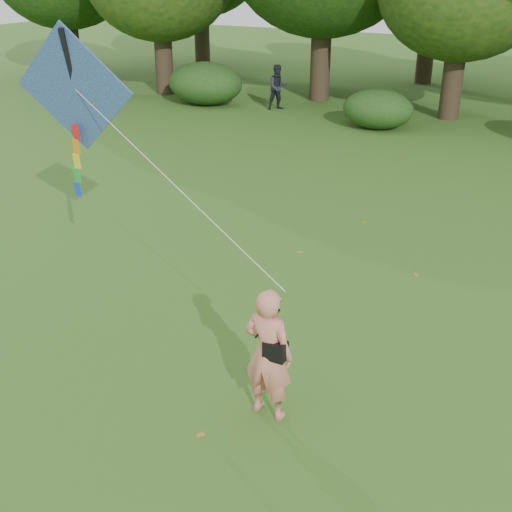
% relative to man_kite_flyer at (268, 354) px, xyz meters
% --- Properties ---
extents(ground, '(100.00, 100.00, 0.00)m').
position_rel_man_kite_flyer_xyz_m(ground, '(-0.01, -0.32, -0.97)').
color(ground, '#265114').
rests_on(ground, ground).
extents(man_kite_flyer, '(0.73, 0.49, 1.95)m').
position_rel_man_kite_flyer_xyz_m(man_kite_flyer, '(0.00, 0.00, 0.00)').
color(man_kite_flyer, '#DE7C68').
rests_on(man_kite_flyer, ground).
extents(bystander_left, '(1.12, 1.12, 1.83)m').
position_rel_man_kite_flyer_xyz_m(bystander_left, '(-8.76, 18.03, -0.06)').
color(bystander_left, '#20212B').
rests_on(bystander_left, ground).
extents(crossbody_bag, '(0.43, 0.20, 0.74)m').
position_rel_man_kite_flyer_xyz_m(crossbody_bag, '(0.12, -0.03, 0.13)').
color(crossbody_bag, black).
rests_on(crossbody_bag, ground).
extents(flying_kite, '(5.77, 1.99, 2.99)m').
position_rel_man_kite_flyer_xyz_m(flying_kite, '(-4.42, 1.59, 2.82)').
color(flying_kite, '#24379F').
rests_on(flying_kite, ground).
extents(shrub_band, '(39.15, 3.22, 1.88)m').
position_rel_man_kite_flyer_xyz_m(shrub_band, '(-0.73, 17.29, -0.12)').
color(shrub_band, '#264919').
rests_on(shrub_band, ground).
extents(fallen_leaves, '(9.98, 14.31, 0.01)m').
position_rel_man_kite_flyer_xyz_m(fallen_leaves, '(0.26, 3.09, -0.97)').
color(fallen_leaves, olive).
rests_on(fallen_leaves, ground).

